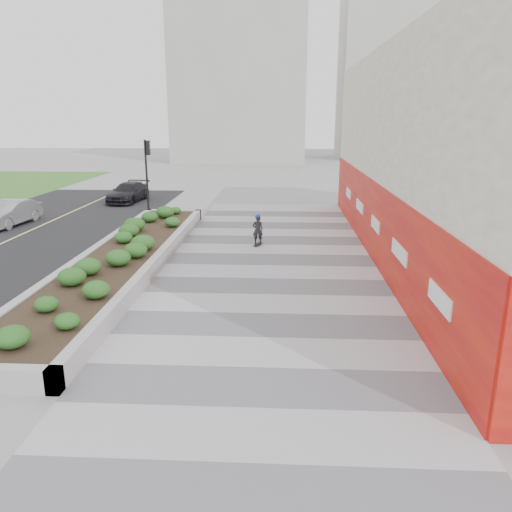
{
  "coord_description": "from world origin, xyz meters",
  "views": [
    {
      "loc": [
        0.39,
        -10.64,
        5.4
      ],
      "look_at": [
        -0.41,
        4.76,
        1.1
      ],
      "focal_mm": 35.0,
      "sensor_mm": 36.0,
      "label": 1
    }
  ],
  "objects_px": {
    "planter": "(123,256)",
    "car_dark": "(128,192)",
    "traffic_signal_near": "(147,166)",
    "skateboarder": "(258,230)",
    "car_silver": "(10,213)"
  },
  "relations": [
    {
      "from": "skateboarder",
      "to": "car_dark",
      "type": "bearing_deg",
      "value": 145.71
    },
    {
      "from": "skateboarder",
      "to": "car_dark",
      "type": "distance_m",
      "value": 14.5
    },
    {
      "from": "car_silver",
      "to": "car_dark",
      "type": "bearing_deg",
      "value": 68.92
    },
    {
      "from": "planter",
      "to": "traffic_signal_near",
      "type": "height_order",
      "value": "traffic_signal_near"
    },
    {
      "from": "car_silver",
      "to": "traffic_signal_near",
      "type": "bearing_deg",
      "value": 34.5
    },
    {
      "from": "planter",
      "to": "traffic_signal_near",
      "type": "distance_m",
      "value": 10.9
    },
    {
      "from": "planter",
      "to": "car_dark",
      "type": "xyz_separation_m",
      "value": [
        -4.24,
        14.69,
        0.2
      ]
    },
    {
      "from": "traffic_signal_near",
      "to": "car_dark",
      "type": "xyz_separation_m",
      "value": [
        -2.51,
        4.19,
        -2.14
      ]
    },
    {
      "from": "planter",
      "to": "car_dark",
      "type": "relative_size",
      "value": 4.19
    },
    {
      "from": "planter",
      "to": "traffic_signal_near",
      "type": "relative_size",
      "value": 4.29
    },
    {
      "from": "car_dark",
      "to": "car_silver",
      "type": "bearing_deg",
      "value": -111.28
    },
    {
      "from": "skateboarder",
      "to": "car_dark",
      "type": "relative_size",
      "value": 0.33
    },
    {
      "from": "planter",
      "to": "car_silver",
      "type": "xyz_separation_m",
      "value": [
        -8.09,
        6.96,
        0.22
      ]
    },
    {
      "from": "car_dark",
      "to": "traffic_signal_near",
      "type": "bearing_deg",
      "value": -53.86
    },
    {
      "from": "traffic_signal_near",
      "to": "car_dark",
      "type": "distance_m",
      "value": 5.33
    }
  ]
}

